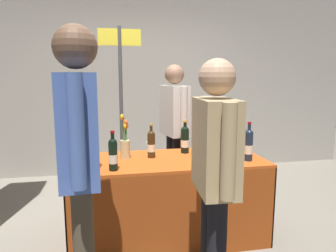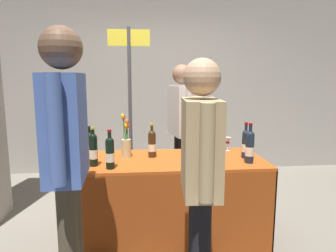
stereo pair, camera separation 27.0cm
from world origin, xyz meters
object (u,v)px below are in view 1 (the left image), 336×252
at_px(featured_wine_bottle, 151,144).
at_px(wine_glass_near_taster, 197,144).
at_px(vendor_presenter, 174,121).
at_px(booth_signpost, 121,94).
at_px(display_bottle_0, 95,151).
at_px(wine_glass_near_vendor, 223,140).
at_px(taster_foreground_right, 215,166).
at_px(wine_glass_mid, 150,145).
at_px(flower_vase, 125,144).
at_px(tasting_table, 168,183).

height_order(featured_wine_bottle, wine_glass_near_taster, featured_wine_bottle).
height_order(vendor_presenter, booth_signpost, booth_signpost).
height_order(display_bottle_0, wine_glass_near_vendor, display_bottle_0).
bearing_deg(vendor_presenter, taster_foreground_right, -15.49).
distance_m(vendor_presenter, taster_foreground_right, 1.75).
height_order(wine_glass_near_vendor, taster_foreground_right, taster_foreground_right).
height_order(display_bottle_0, vendor_presenter, vendor_presenter).
bearing_deg(wine_glass_near_taster, wine_glass_near_vendor, 15.14).
relative_size(wine_glass_near_vendor, wine_glass_mid, 1.10).
distance_m(wine_glass_mid, taster_foreground_right, 1.14).
height_order(wine_glass_near_vendor, wine_glass_mid, wine_glass_near_vendor).
bearing_deg(taster_foreground_right, featured_wine_bottle, 18.39).
bearing_deg(display_bottle_0, wine_glass_near_taster, 19.66).
height_order(wine_glass_near_taster, flower_vase, flower_vase).
relative_size(tasting_table, wine_glass_mid, 14.14).
height_order(wine_glass_near_vendor, wine_glass_near_taster, wine_glass_near_vendor).
distance_m(wine_glass_mid, wine_glass_near_taster, 0.46).
height_order(taster_foreground_right, booth_signpost, booth_signpost).
xyz_separation_m(flower_vase, taster_foreground_right, (0.49, -1.01, 0.06)).
height_order(flower_vase, taster_foreground_right, taster_foreground_right).
height_order(display_bottle_0, flower_vase, flower_vase).
bearing_deg(wine_glass_near_vendor, wine_glass_mid, -174.68).
xyz_separation_m(wine_glass_near_taster, booth_signpost, (-0.69, 0.87, 0.44)).
xyz_separation_m(wine_glass_mid, flower_vase, (-0.24, -0.10, 0.05)).
bearing_deg(flower_vase, tasting_table, -13.78).
distance_m(wine_glass_near_vendor, wine_glass_near_taster, 0.31).
xyz_separation_m(tasting_table, vendor_presenter, (0.24, 0.83, 0.45)).
distance_m(wine_glass_near_vendor, vendor_presenter, 0.70).
height_order(featured_wine_bottle, display_bottle_0, display_bottle_0).
bearing_deg(featured_wine_bottle, wine_glass_near_vendor, 13.58).
bearing_deg(wine_glass_near_taster, booth_signpost, 128.39).
xyz_separation_m(featured_wine_bottle, wine_glass_near_vendor, (0.77, 0.18, -0.03)).
xyz_separation_m(taster_foreground_right, booth_signpost, (-0.47, 1.97, 0.33)).
height_order(flower_vase, vendor_presenter, vendor_presenter).
distance_m(wine_glass_near_vendor, taster_foreground_right, 1.29).
bearing_deg(vendor_presenter, wine_glass_near_vendor, 23.17).
distance_m(wine_glass_mid, booth_signpost, 0.99).
bearing_deg(booth_signpost, display_bottle_0, -102.54).
bearing_deg(vendor_presenter, featured_wine_bottle, -38.03).
relative_size(flower_vase, booth_signpost, 0.20).
xyz_separation_m(featured_wine_bottle, taster_foreground_right, (0.25, -1.00, 0.07)).
distance_m(featured_wine_bottle, flower_vase, 0.24).
relative_size(wine_glass_near_taster, vendor_presenter, 0.07).
bearing_deg(display_bottle_0, wine_glass_near_vendor, 18.60).
bearing_deg(wine_glass_near_vendor, display_bottle_0, -161.40).
bearing_deg(vendor_presenter, display_bottle_0, -52.72).
bearing_deg(booth_signpost, featured_wine_bottle, -77.09).
distance_m(featured_wine_bottle, booth_signpost, 1.07).
distance_m(wine_glass_near_vendor, flower_vase, 1.02).
distance_m(display_bottle_0, wine_glass_near_taster, 1.02).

